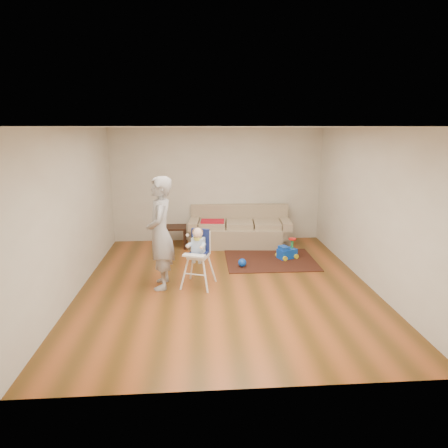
{
  "coord_description": "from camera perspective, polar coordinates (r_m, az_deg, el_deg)",
  "views": [
    {
      "loc": [
        -0.45,
        -6.13,
        2.69
      ],
      "look_at": [
        0.0,
        0.4,
        1.0
      ],
      "focal_mm": 30.0,
      "sensor_mm": 36.0,
      "label": 1
    }
  ],
  "objects": [
    {
      "name": "high_chair",
      "position": [
        6.49,
        -3.97,
        -5.21
      ],
      "size": [
        0.62,
        0.62,
        1.06
      ],
      "rotation": [
        0.0,
        0.0,
        -0.34
      ],
      "color": "white",
      "rests_on": "ground"
    },
    {
      "name": "side_table",
      "position": [
        8.73,
        -7.38,
        -1.93
      ],
      "size": [
        0.49,
        0.49,
        0.49
      ],
      "primitive_type": null,
      "color": "black",
      "rests_on": "ground"
    },
    {
      "name": "sofa",
      "position": [
        8.77,
        2.37,
        -0.32
      ],
      "size": [
        2.41,
        1.15,
        0.9
      ],
      "rotation": [
        0.0,
        0.0,
        -0.08
      ],
      "color": "gray",
      "rests_on": "ground"
    },
    {
      "name": "area_rug",
      "position": [
        7.9,
        7.08,
        -5.49
      ],
      "size": [
        1.84,
        1.39,
        0.01
      ],
      "primitive_type": "cube",
      "rotation": [
        0.0,
        0.0,
        -0.0
      ],
      "color": "black",
      "rests_on": "ground"
    },
    {
      "name": "room_envelope",
      "position": [
        6.72,
        -0.07,
        7.51
      ],
      "size": [
        5.04,
        5.52,
        2.72
      ],
      "color": "beige",
      "rests_on": "ground"
    },
    {
      "name": "adult",
      "position": [
        6.4,
        -9.68,
        -1.41
      ],
      "size": [
        0.48,
        0.72,
        1.92
      ],
      "primitive_type": "imported",
      "rotation": [
        0.0,
        0.0,
        -1.54
      ],
      "color": "#949497",
      "rests_on": "ground"
    },
    {
      "name": "ride_on_toy",
      "position": [
        8.0,
        9.6,
        -3.7
      ],
      "size": [
        0.46,
        0.4,
        0.42
      ],
      "primitive_type": null,
      "rotation": [
        0.0,
        0.0,
        0.42
      ],
      "color": "blue",
      "rests_on": "area_rug"
    },
    {
      "name": "ground",
      "position": [
        6.71,
        0.24,
        -9.16
      ],
      "size": [
        5.5,
        5.5,
        0.0
      ],
      "primitive_type": "plane",
      "color": "#523411",
      "rests_on": "ground"
    },
    {
      "name": "toy_ball",
      "position": [
        7.45,
        2.79,
        -5.91
      ],
      "size": [
        0.17,
        0.17,
        0.17
      ],
      "primitive_type": "sphere",
      "color": "blue",
      "rests_on": "area_rug"
    }
  ]
}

